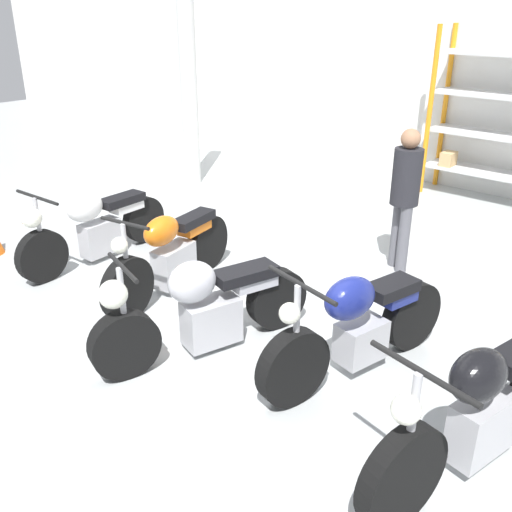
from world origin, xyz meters
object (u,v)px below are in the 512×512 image
object	(u,v)px
motorcycle_white	(95,226)
motorcycle_blue	(358,326)
motorcycle_orange	(171,254)
motorcycle_black	(481,410)
motorcycle_silver	(204,307)
person_browsing	(405,190)

from	to	relation	value
motorcycle_white	motorcycle_blue	bearing A→B (deg)	87.99
motorcycle_orange	motorcycle_black	bearing A→B (deg)	73.12
motorcycle_blue	motorcycle_black	size ratio (longest dim) A/B	0.92
motorcycle_blue	motorcycle_black	xyz separation A→B (m)	(1.19, -0.39, 0.01)
motorcycle_silver	motorcycle_white	bearing A→B (deg)	-85.37
motorcycle_white	motorcycle_black	xyz separation A→B (m)	(4.79, -0.28, 0.02)
motorcycle_blue	motorcycle_orange	bearing A→B (deg)	-76.90
motorcycle_blue	person_browsing	distance (m)	2.30
motorcycle_white	person_browsing	world-z (taller)	person_browsing
motorcycle_orange	motorcycle_silver	world-z (taller)	motorcycle_silver
motorcycle_orange	person_browsing	world-z (taller)	person_browsing
motorcycle_white	motorcycle_black	distance (m)	4.80
person_browsing	motorcycle_orange	bearing A→B (deg)	-0.93
motorcycle_silver	motorcycle_orange	bearing A→B (deg)	-101.14
motorcycle_silver	person_browsing	bearing A→B (deg)	-172.91
motorcycle_blue	motorcycle_white	bearing A→B (deg)	-75.82
motorcycle_silver	motorcycle_blue	world-z (taller)	motorcycle_blue
motorcycle_orange	motorcycle_silver	distance (m)	1.26
motorcycle_orange	motorcycle_blue	distance (m)	2.31
motorcycle_orange	person_browsing	bearing A→B (deg)	133.10
motorcycle_silver	motorcycle_black	bearing A→B (deg)	111.30
motorcycle_white	motorcycle_orange	size ratio (longest dim) A/B	1.05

